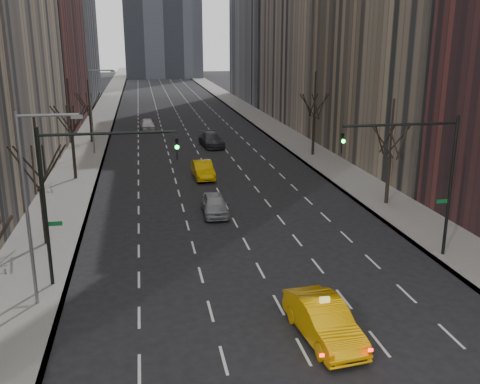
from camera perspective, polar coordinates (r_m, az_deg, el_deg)
sidewalk_left at (r=85.18m, az=-14.71°, el=7.36°), size 4.50×320.00×0.15m
sidewalk_right at (r=86.87m, az=1.76°, el=8.03°), size 4.50×320.00×0.15m
tree_lw_b at (r=33.71m, az=-20.46°, el=0.58°), size 3.36×3.50×7.82m
tree_lw_c at (r=49.13m, az=-17.48°, el=5.81°), size 3.36×3.50×8.74m
tree_lw_d at (r=66.91m, az=-15.72°, el=8.07°), size 3.36×3.50×7.36m
tree_rw_b at (r=41.16m, az=15.67°, el=3.65°), size 3.36×3.50×7.82m
tree_rw_c at (r=57.55m, az=7.90°, el=7.79°), size 3.36×3.50×8.74m
traffic_mast_left at (r=27.09m, az=-16.85°, el=1.18°), size 6.69×0.39×8.00m
traffic_mast_right at (r=30.82m, az=19.08°, el=2.73°), size 6.69×0.39×8.00m
streetlight_near at (r=25.42m, az=-21.20°, el=0.13°), size 2.83×0.22×9.00m
streetlight_far at (r=59.64m, az=-15.30°, el=9.20°), size 2.83×0.22×9.00m
taxi_sedan at (r=23.10m, az=8.91°, el=-13.37°), size 2.30×5.25×1.68m
silver_sedan_ahead at (r=38.21m, az=-2.73°, el=-1.33°), size 1.87×4.37×1.47m
far_taxi at (r=48.29m, az=-3.98°, el=2.39°), size 1.80×4.73×1.54m
far_suv_grey at (r=62.72m, az=-3.07°, el=5.60°), size 2.81×5.80×1.63m
far_car_white at (r=75.42m, az=-9.85°, el=7.14°), size 2.11×4.75×1.59m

